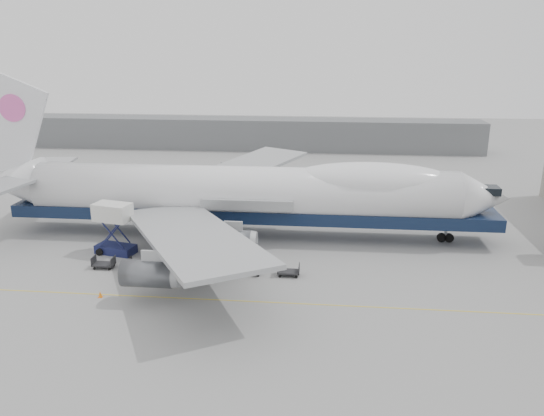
# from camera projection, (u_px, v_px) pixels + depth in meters

# --- Properties ---
(ground) EXTENTS (260.00, 260.00, 0.00)m
(ground) POSITION_uv_depth(u_px,v_px,m) (226.00, 274.00, 55.97)
(ground) COLOR gray
(ground) RESTS_ON ground
(apron_line) EXTENTS (60.00, 0.15, 0.01)m
(apron_line) POSITION_uv_depth(u_px,v_px,m) (215.00, 300.00, 50.27)
(apron_line) COLOR gold
(apron_line) RESTS_ON ground
(hangar) EXTENTS (110.00, 8.00, 7.00)m
(hangar) POSITION_uv_depth(u_px,v_px,m) (238.00, 133.00, 122.43)
(hangar) COLOR slate
(hangar) RESTS_ON ground
(airliner) EXTENTS (67.00, 55.30, 19.98)m
(airliner) POSITION_uv_depth(u_px,v_px,m) (248.00, 193.00, 65.66)
(airliner) COLOR white
(airliner) RESTS_ON ground
(catering_truck) EXTENTS (4.86, 3.81, 5.99)m
(catering_truck) POSITION_uv_depth(u_px,v_px,m) (114.00, 225.00, 60.56)
(catering_truck) COLOR #191E4B
(catering_truck) RESTS_ON ground
(traffic_cone) EXTENTS (0.41, 0.41, 0.60)m
(traffic_cone) POSITION_uv_depth(u_px,v_px,m) (100.00, 294.00, 50.71)
(traffic_cone) COLOR orange
(traffic_cone) RESTS_ON ground
(dolly_0) EXTENTS (2.30, 1.35, 1.30)m
(dolly_0) POSITION_uv_depth(u_px,v_px,m) (104.00, 263.00, 57.27)
(dolly_0) COLOR #2D2D30
(dolly_0) RESTS_ON ground
(dolly_1) EXTENTS (2.30, 1.35, 1.30)m
(dolly_1) POSITION_uv_depth(u_px,v_px,m) (140.00, 265.00, 56.89)
(dolly_1) COLOR #2D2D30
(dolly_1) RESTS_ON ground
(dolly_2) EXTENTS (2.30, 1.35, 1.30)m
(dolly_2) POSITION_uv_depth(u_px,v_px,m) (176.00, 266.00, 56.51)
(dolly_2) COLOR #2D2D30
(dolly_2) RESTS_ON ground
(dolly_3) EXTENTS (2.30, 1.35, 1.30)m
(dolly_3) POSITION_uv_depth(u_px,v_px,m) (213.00, 268.00, 56.13)
(dolly_3) COLOR #2D2D30
(dolly_3) RESTS_ON ground
(dolly_4) EXTENTS (2.30, 1.35, 1.30)m
(dolly_4) POSITION_uv_depth(u_px,v_px,m) (251.00, 269.00, 55.75)
(dolly_4) COLOR #2D2D30
(dolly_4) RESTS_ON ground
(dolly_5) EXTENTS (2.30, 1.35, 1.30)m
(dolly_5) POSITION_uv_depth(u_px,v_px,m) (289.00, 271.00, 55.37)
(dolly_5) COLOR #2D2D30
(dolly_5) RESTS_ON ground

